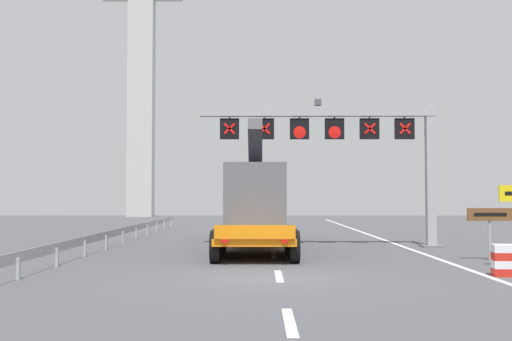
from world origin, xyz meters
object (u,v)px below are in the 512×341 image
tourist_info_sign_brown (490,220)px  crash_barrier_striped (511,260)px  bridge_pylon_distant (142,32)px  heavy_haul_truck_orange (256,202)px  overhead_lane_gantry (345,133)px

tourist_info_sign_brown → crash_barrier_striped: size_ratio=1.76×
tourist_info_sign_brown → bridge_pylon_distant: size_ratio=0.05×
heavy_haul_truck_orange → crash_barrier_striped: bearing=-55.9°
tourist_info_sign_brown → heavy_haul_truck_orange: bearing=142.3°
overhead_lane_gantry → bridge_pylon_distant: 47.42m
overhead_lane_gantry → bridge_pylon_distant: (-17.15, 41.38, 15.59)m
overhead_lane_gantry → crash_barrier_striped: overhead_lane_gantry is taller
overhead_lane_gantry → heavy_haul_truck_orange: overhead_lane_gantry is taller
heavy_haul_truck_orange → bridge_pylon_distant: bearing=107.8°
tourist_info_sign_brown → bridge_pylon_distant: 55.36m
heavy_haul_truck_orange → overhead_lane_gantry: bearing=-7.8°
tourist_info_sign_brown → crash_barrier_striped: tourist_info_sign_brown is taller
heavy_haul_truck_orange → tourist_info_sign_brown: (8.33, -6.43, -0.57)m
overhead_lane_gantry → bridge_pylon_distant: bearing=112.5°
crash_barrier_striped → overhead_lane_gantry: bearing=107.7°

